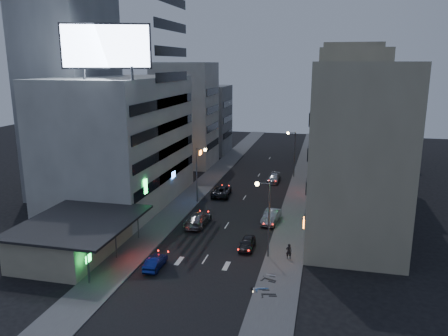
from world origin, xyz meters
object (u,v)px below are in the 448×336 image
(road_car_silver, at_px, (198,219))
(scooter_silver_a, at_px, (265,283))
(parked_car_right_near, at_px, (247,243))
(parked_car_right_far, at_px, (274,178))
(parked_car_left, at_px, (221,191))
(scooter_silver_b, at_px, (276,271))
(scooter_blue, at_px, (269,282))
(person, at_px, (289,251))
(scooter_black_b, at_px, (277,275))
(scooter_black_a, at_px, (276,288))
(road_car_blue, at_px, (155,262))
(parked_car_right_mid, at_px, (271,217))

(road_car_silver, bearing_deg, scooter_silver_a, 128.35)
(parked_car_right_near, bearing_deg, parked_car_right_far, 90.64)
(parked_car_left, distance_m, scooter_silver_a, 28.88)
(scooter_silver_b, bearing_deg, scooter_blue, 177.44)
(parked_car_left, xyz_separation_m, scooter_silver_a, (10.60, -26.86, -0.17))
(person, bearing_deg, parked_car_left, -73.20)
(parked_car_right_near, relative_size, scooter_black_b, 1.98)
(scooter_silver_a, xyz_separation_m, scooter_silver_b, (0.69, 2.56, -0.00))
(parked_car_right_near, bearing_deg, scooter_silver_b, -56.16)
(road_car_silver, distance_m, person, 14.10)
(person, bearing_deg, scooter_black_a, 72.79)
(road_car_blue, bearing_deg, scooter_black_a, 167.53)
(scooter_black_b, bearing_deg, scooter_silver_a, 167.19)
(parked_car_right_mid, distance_m, parked_car_right_far, 19.73)
(parked_car_right_far, height_order, scooter_silver_a, parked_car_right_far)
(scooter_silver_a, distance_m, scooter_black_b, 1.74)
(parked_car_left, bearing_deg, road_car_blue, 83.71)
(parked_car_right_far, bearing_deg, scooter_blue, -82.14)
(parked_car_right_mid, bearing_deg, person, -66.71)
(scooter_black_a, xyz_separation_m, scooter_blue, (-0.79, 0.88, -0.04))
(parked_car_left, height_order, scooter_black_a, parked_car_left)
(parked_car_right_near, height_order, road_car_blue, parked_car_right_near)
(parked_car_right_far, bearing_deg, scooter_silver_b, -81.04)
(scooter_blue, bearing_deg, scooter_silver_a, 74.60)
(person, distance_m, scooter_black_a, 7.44)
(parked_car_right_near, xyz_separation_m, road_car_silver, (-7.35, 5.71, 0.20))
(parked_car_right_mid, xyz_separation_m, scooter_silver_a, (1.65, -16.87, -0.19))
(parked_car_left, distance_m, scooter_black_a, 30.11)
(parked_car_right_mid, bearing_deg, scooter_black_a, -74.94)
(scooter_black_a, xyz_separation_m, scooter_silver_b, (-0.41, 3.43, -0.09))
(parked_car_right_mid, height_order, scooter_silver_b, parked_car_right_mid)
(scooter_black_a, relative_size, scooter_silver_a, 1.18)
(parked_car_right_far, distance_m, scooter_black_a, 37.68)
(parked_car_right_far, height_order, scooter_black_b, parked_car_right_far)
(road_car_blue, bearing_deg, scooter_black_b, 178.41)
(parked_car_right_far, relative_size, scooter_black_b, 2.44)
(parked_car_right_near, bearing_deg, scooter_silver_a, -69.41)
(parked_car_left, relative_size, scooter_blue, 3.16)
(parked_car_right_far, relative_size, scooter_blue, 2.58)
(parked_car_right_far, xyz_separation_m, road_car_blue, (-7.50, -34.97, -0.04))
(parked_car_right_near, relative_size, parked_car_right_mid, 0.77)
(parked_car_right_near, distance_m, parked_car_right_mid, 8.81)
(road_car_blue, relative_size, scooter_silver_b, 2.38)
(parked_car_right_near, bearing_deg, scooter_blue, -67.52)
(parked_car_right_mid, bearing_deg, scooter_silver_b, -74.46)
(parked_car_right_far, xyz_separation_m, scooter_black_a, (4.81, -37.37, 0.04))
(scooter_blue, bearing_deg, scooter_silver_b, -25.28)
(parked_car_left, relative_size, road_car_blue, 1.47)
(road_car_blue, height_order, road_car_silver, road_car_silver)
(scooter_blue, bearing_deg, parked_car_right_mid, -10.19)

